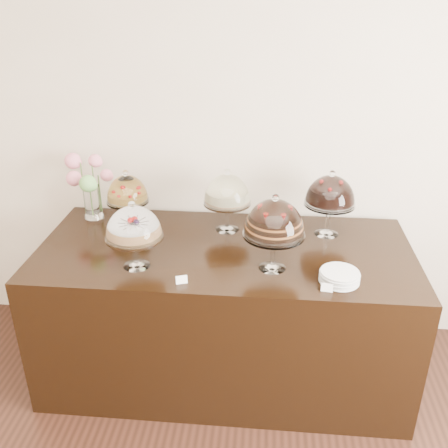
# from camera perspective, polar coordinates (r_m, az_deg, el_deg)

# --- Properties ---
(wall_back) EXTENTS (5.00, 0.04, 3.00)m
(wall_back) POSITION_cam_1_polar(r_m,az_deg,el_deg) (3.22, 5.00, 11.24)
(wall_back) COLOR beige
(wall_back) RESTS_ON ground
(display_counter) EXTENTS (2.20, 1.00, 0.90)m
(display_counter) POSITION_cam_1_polar(r_m,az_deg,el_deg) (3.18, 0.08, -9.90)
(display_counter) COLOR black
(display_counter) RESTS_ON ground
(cake_stand_sugar_sponge) EXTENTS (0.31, 0.31, 0.39)m
(cake_stand_sugar_sponge) POSITION_cam_1_polar(r_m,az_deg,el_deg) (2.69, -10.31, -0.19)
(cake_stand_sugar_sponge) COLOR white
(cake_stand_sugar_sponge) RESTS_ON display_counter
(cake_stand_choco_layer) EXTENTS (0.33, 0.33, 0.44)m
(cake_stand_choco_layer) POSITION_cam_1_polar(r_m,az_deg,el_deg) (2.62, 5.78, 0.37)
(cake_stand_choco_layer) COLOR white
(cake_stand_choco_layer) RESTS_ON display_counter
(cake_stand_cheesecake) EXTENTS (0.30, 0.30, 0.40)m
(cake_stand_cheesecake) POSITION_cam_1_polar(r_m,az_deg,el_deg) (3.05, 0.37, 3.69)
(cake_stand_cheesecake) COLOR white
(cake_stand_cheesecake) RESTS_ON display_counter
(cake_stand_dark_choco) EXTENTS (0.31, 0.31, 0.42)m
(cake_stand_dark_choco) POSITION_cam_1_polar(r_m,az_deg,el_deg) (3.06, 12.06, 3.47)
(cake_stand_dark_choco) COLOR white
(cake_stand_dark_choco) RESTS_ON display_counter
(cake_stand_fruit_tart) EXTENTS (0.27, 0.27, 0.36)m
(cake_stand_fruit_tart) POSITION_cam_1_polar(r_m,az_deg,el_deg) (3.21, -11.02, 3.69)
(cake_stand_fruit_tart) COLOR white
(cake_stand_fruit_tart) RESTS_ON display_counter
(flower_vase) EXTENTS (0.32, 0.29, 0.42)m
(flower_vase) POSITION_cam_1_polar(r_m,az_deg,el_deg) (3.34, -15.34, 4.50)
(flower_vase) COLOR white
(flower_vase) RESTS_ON display_counter
(plate_stack) EXTENTS (0.20, 0.20, 0.06)m
(plate_stack) POSITION_cam_1_polar(r_m,az_deg,el_deg) (2.67, 13.05, -5.88)
(plate_stack) COLOR silver
(plate_stack) RESTS_ON display_counter
(price_card_left) EXTENTS (0.06, 0.03, 0.04)m
(price_card_left) POSITION_cam_1_polar(r_m,az_deg,el_deg) (2.60, -4.87, -6.36)
(price_card_left) COLOR white
(price_card_left) RESTS_ON display_counter
(price_card_right) EXTENTS (0.06, 0.02, 0.04)m
(price_card_right) POSITION_cam_1_polar(r_m,az_deg,el_deg) (2.58, 11.69, -7.13)
(price_card_right) COLOR white
(price_card_right) RESTS_ON display_counter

